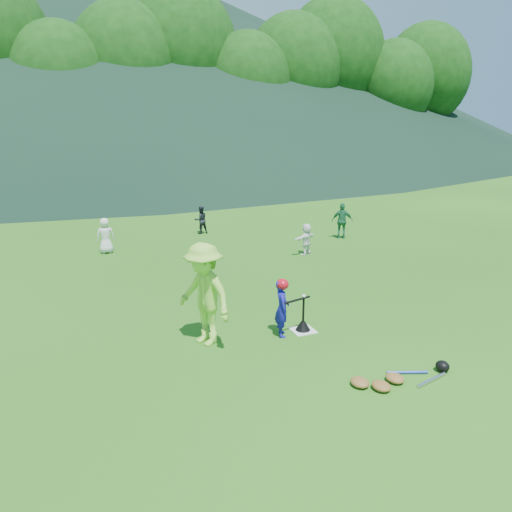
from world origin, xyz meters
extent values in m
plane|color=#225513|center=(0.00, 0.00, 0.00)|extent=(120.00, 120.00, 0.00)
cube|color=silver|center=(0.00, 0.00, 0.01)|extent=(0.45, 0.45, 0.02)
sphere|color=white|center=(0.00, 0.00, 0.74)|extent=(0.08, 0.08, 0.08)
imported|color=#18169C|center=(-0.48, -0.03, 0.57)|extent=(0.38, 0.48, 1.13)
imported|color=#95DA40|center=(-1.96, 0.20, 0.97)|extent=(1.20, 1.45, 1.95)
imported|color=silver|center=(-3.00, 7.54, 0.55)|extent=(0.55, 0.36, 1.11)
imported|color=black|center=(0.48, 9.03, 0.50)|extent=(0.52, 0.42, 1.00)
imported|color=#206B43|center=(4.83, 6.46, 0.62)|extent=(0.78, 0.60, 1.24)
imported|color=white|center=(2.71, 5.07, 0.49)|extent=(0.94, 0.64, 0.97)
cone|color=black|center=(0.00, 0.00, 0.11)|extent=(0.30, 0.30, 0.18)
cylinder|color=black|center=(0.00, 0.00, 0.45)|extent=(0.04, 0.04, 0.50)
ellipsoid|color=#B70C1C|center=(-0.48, -0.03, 1.05)|extent=(0.24, 0.26, 0.22)
cylinder|color=black|center=(-0.18, -0.06, 0.70)|extent=(0.62, 0.15, 0.07)
ellipsoid|color=olive|center=(0.12, -2.44, 0.06)|extent=(0.28, 0.34, 0.13)
ellipsoid|color=olive|center=(0.47, -2.32, 0.06)|extent=(0.28, 0.34, 0.13)
ellipsoid|color=olive|center=(-0.13, -2.22, 0.06)|extent=(0.28, 0.34, 0.13)
cylinder|color=silver|center=(1.02, -2.54, 0.03)|extent=(0.71, 0.23, 0.06)
cylinder|color=#263FA5|center=(0.82, -2.19, 0.03)|extent=(0.65, 0.29, 0.05)
ellipsoid|color=black|center=(1.42, -2.34, 0.09)|extent=(0.22, 0.24, 0.19)
cube|color=gray|center=(0.00, 28.00, 0.60)|extent=(70.00, 0.03, 1.20)
cube|color=yellow|center=(0.00, 28.00, 1.24)|extent=(70.00, 0.08, 0.08)
cylinder|color=gray|center=(0.00, 28.00, 0.60)|extent=(0.07, 0.07, 1.30)
cylinder|color=gray|center=(35.00, 28.00, 0.60)|extent=(0.07, 0.07, 1.30)
cylinder|color=#382314|center=(-3.20, 32.00, 1.61)|extent=(0.56, 0.56, 3.22)
ellipsoid|color=#164711|center=(-3.20, 32.00, 6.72)|extent=(6.99, 6.99, 8.04)
cylinder|color=#382314|center=(1.60, 33.50, 1.91)|extent=(0.56, 0.56, 3.81)
ellipsoid|color=#164711|center=(1.60, 33.50, 7.96)|extent=(8.28, 8.28, 9.53)
cylinder|color=#382314|center=(6.40, 35.00, 2.20)|extent=(0.56, 0.56, 4.41)
ellipsoid|color=#164711|center=(6.40, 35.00, 9.20)|extent=(9.58, 9.58, 11.01)
cylinder|color=#382314|center=(11.20, 32.00, 1.63)|extent=(0.56, 0.56, 3.25)
ellipsoid|color=#164711|center=(11.20, 32.00, 6.79)|extent=(7.07, 7.07, 8.13)
cylinder|color=#382314|center=(16.00, 33.50, 1.92)|extent=(0.56, 0.56, 3.85)
ellipsoid|color=#164711|center=(16.00, 33.50, 8.03)|extent=(8.36, 8.36, 9.61)
cylinder|color=#382314|center=(20.80, 35.00, 2.22)|extent=(0.56, 0.56, 4.44)
ellipsoid|color=#164711|center=(20.80, 35.00, 9.27)|extent=(9.65, 9.65, 11.10)
cylinder|color=#382314|center=(25.60, 32.00, 1.64)|extent=(0.56, 0.56, 3.29)
ellipsoid|color=#164711|center=(25.60, 32.00, 6.86)|extent=(7.14, 7.14, 8.22)
cylinder|color=#382314|center=(30.40, 33.50, 1.94)|extent=(0.56, 0.56, 3.88)
ellipsoid|color=#164711|center=(30.40, 33.50, 8.10)|extent=(8.44, 8.44, 9.70)
cone|color=black|center=(0.00, 83.00, 16.00)|extent=(140.00, 140.00, 32.00)
camera|label=1|loc=(-4.31, -8.16, 4.14)|focal=35.00mm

